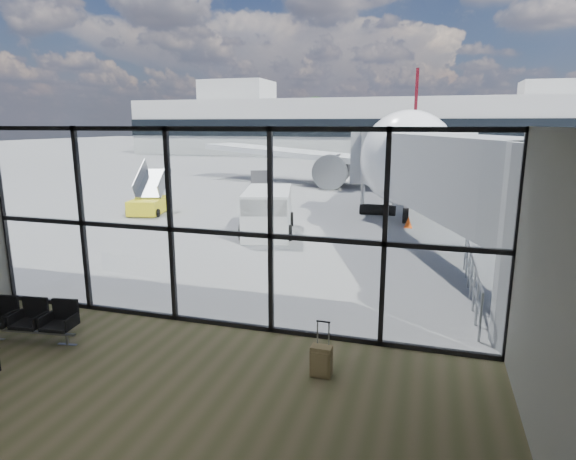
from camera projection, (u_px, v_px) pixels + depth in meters
The scene contains 20 objects.
ground at pixel (386, 170), 48.51m from camera, with size 220.00×220.00×0.00m, color slate.
lounge_shell at pixel (57, 278), 6.02m from camera, with size 12.02×8.01×4.51m.
glass_curtain_wall at pixel (219, 230), 10.60m from camera, with size 12.10×0.12×4.50m.
jet_bridge at pixel (446, 179), 15.74m from camera, with size 8.00×16.50×4.33m.
apron_railing at pixel (472, 273), 12.64m from camera, with size 0.06×5.46×1.11m.
far_terminal at pixel (398, 126), 68.33m from camera, with size 80.00×12.20×11.00m.
tree_0 at pixel (160, 123), 90.00m from camera, with size 4.95×4.95×7.12m.
tree_1 at pixel (188, 120), 88.19m from camera, with size 5.61×5.61×8.07m.
tree_2 at pixel (218, 116), 86.39m from camera, with size 6.27×6.27×9.03m.
tree_3 at pixel (249, 123), 84.98m from camera, with size 4.95×4.95×7.12m.
tree_4 at pixel (282, 120), 83.18m from camera, with size 5.61×5.61×8.07m.
tree_5 at pixel (315, 116), 81.37m from camera, with size 6.27×6.27×9.03m.
seating_row at pixel (32, 318), 10.23m from camera, with size 2.06×0.82×0.92m.
suitcase at pixel (321, 361), 8.77m from camera, with size 0.39×0.29×1.04m.
airliner at pixel (412, 144), 36.05m from camera, with size 34.02×39.38×10.14m.
service_van at pixel (268, 211), 20.17m from camera, with size 2.89×4.59×1.85m.
belt_loader at pixel (261, 194), 27.74m from camera, with size 2.54×3.98×1.74m.
mobile_stairs at pixel (150, 203), 24.91m from camera, with size 2.10×3.29×2.15m.
traffic_cone_a at pixel (265, 206), 25.60m from camera, with size 0.40×0.40×0.57m.
traffic_cone_c at pixel (408, 222), 21.47m from camera, with size 0.36×0.36×0.51m.
Camera 1 is at (4.41, -9.48, 4.54)m, focal length 30.00 mm.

